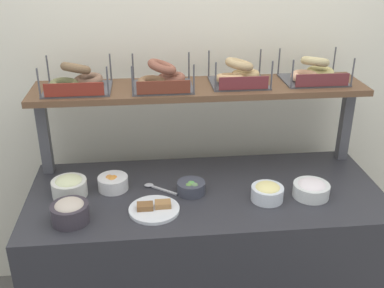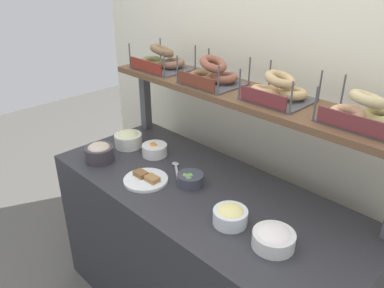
# 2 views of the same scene
# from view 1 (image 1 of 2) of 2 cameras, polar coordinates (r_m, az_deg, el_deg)

# --- Properties ---
(back_wall) EXTENTS (2.85, 0.06, 2.40)m
(back_wall) POSITION_cam_1_polar(r_m,az_deg,el_deg) (2.55, 0.20, 7.39)
(back_wall) COLOR silver
(back_wall) RESTS_ON ground_plane
(deli_counter) EXTENTS (1.65, 0.70, 0.85)m
(deli_counter) POSITION_cam_1_polar(r_m,az_deg,el_deg) (2.43, 1.61, -14.41)
(deli_counter) COLOR #2D2D33
(deli_counter) RESTS_ON ground_plane
(shelf_riser_left) EXTENTS (0.05, 0.05, 0.40)m
(shelf_riser_left) POSITION_cam_1_polar(r_m,az_deg,el_deg) (2.38, -17.75, 1.00)
(shelf_riser_left) COLOR #4C4C51
(shelf_riser_left) RESTS_ON deli_counter
(shelf_riser_right) EXTENTS (0.05, 0.05, 0.40)m
(shelf_riser_right) POSITION_cam_1_polar(r_m,az_deg,el_deg) (2.54, 18.39, 2.44)
(shelf_riser_right) COLOR #4C4C51
(shelf_riser_right) RESTS_ON deli_counter
(upper_shelf) EXTENTS (1.61, 0.32, 0.03)m
(upper_shelf) POSITION_cam_1_polar(r_m,az_deg,el_deg) (2.26, 0.97, 6.85)
(upper_shelf) COLOR brown
(upper_shelf) RESTS_ON shelf_riser_left
(bowl_cream_cheese) EXTENTS (0.17, 0.17, 0.08)m
(bowl_cream_cheese) POSITION_cam_1_polar(r_m,az_deg,el_deg) (2.19, 14.49, -5.36)
(bowl_cream_cheese) COLOR silver
(bowl_cream_cheese) RESTS_ON deli_counter
(bowl_fruit_salad) EXTENTS (0.14, 0.14, 0.08)m
(bowl_fruit_salad) POSITION_cam_1_polar(r_m,az_deg,el_deg) (2.21, -9.73, -4.69)
(bowl_fruit_salad) COLOR white
(bowl_fruit_salad) RESTS_ON deli_counter
(bowl_tuna_salad) EXTENTS (0.16, 0.16, 0.10)m
(bowl_tuna_salad) POSITION_cam_1_polar(r_m,az_deg,el_deg) (2.01, -14.81, -7.99)
(bowl_tuna_salad) COLOR #39333B
(bowl_tuna_salad) RESTS_ON deli_counter
(bowl_veggie_mix) EXTENTS (0.13, 0.13, 0.06)m
(bowl_veggie_mix) POSITION_cam_1_polar(r_m,az_deg,el_deg) (2.15, -0.09, -5.35)
(bowl_veggie_mix) COLOR #3C3F4B
(bowl_veggie_mix) RESTS_ON deli_counter
(bowl_egg_salad) EXTENTS (0.15, 0.15, 0.08)m
(bowl_egg_salad) POSITION_cam_1_polar(r_m,az_deg,el_deg) (2.12, 9.27, -5.84)
(bowl_egg_salad) COLOR white
(bowl_egg_salad) RESTS_ON deli_counter
(bowl_potato_salad) EXTENTS (0.16, 0.16, 0.10)m
(bowl_potato_salad) POSITION_cam_1_polar(r_m,az_deg,el_deg) (2.20, -14.88, -5.04)
(bowl_potato_salad) COLOR silver
(bowl_potato_salad) RESTS_ON deli_counter
(serving_plate_white) EXTENTS (0.22, 0.22, 0.04)m
(serving_plate_white) POSITION_cam_1_polar(r_m,az_deg,el_deg) (2.04, -4.69, -7.97)
(serving_plate_white) COLOR white
(serving_plate_white) RESTS_ON deli_counter
(serving_spoon_near_plate) EXTENTS (0.15, 0.12, 0.01)m
(serving_spoon_near_plate) POSITION_cam_1_polar(r_m,az_deg,el_deg) (2.21, -4.49, -5.35)
(serving_spoon_near_plate) COLOR #B7B7BC
(serving_spoon_near_plate) RESTS_ON deli_counter
(bagel_basket_poppy) EXTENTS (0.31, 0.26, 0.15)m
(bagel_basket_poppy) POSITION_cam_1_polar(r_m,az_deg,el_deg) (2.24, -14.04, 7.61)
(bagel_basket_poppy) COLOR #4C4C51
(bagel_basket_poppy) RESTS_ON upper_shelf
(bagel_basket_cinnamon_raisin) EXTENTS (0.29, 0.25, 0.15)m
(bagel_basket_cinnamon_raisin) POSITION_cam_1_polar(r_m,az_deg,el_deg) (2.21, -3.72, 8.07)
(bagel_basket_cinnamon_raisin) COLOR #4C4C51
(bagel_basket_cinnamon_raisin) RESTS_ON upper_shelf
(bagel_basket_sesame) EXTENTS (0.27, 0.25, 0.14)m
(bagel_basket_sesame) POSITION_cam_1_polar(r_m,az_deg,el_deg) (2.28, 5.76, 8.52)
(bagel_basket_sesame) COLOR #4C4C51
(bagel_basket_sesame) RESTS_ON upper_shelf
(bagel_basket_plain) EXTENTS (0.30, 0.26, 0.14)m
(bagel_basket_plain) POSITION_cam_1_polar(r_m,az_deg,el_deg) (2.39, 14.76, 8.53)
(bagel_basket_plain) COLOR #4C4C51
(bagel_basket_plain) RESTS_ON upper_shelf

